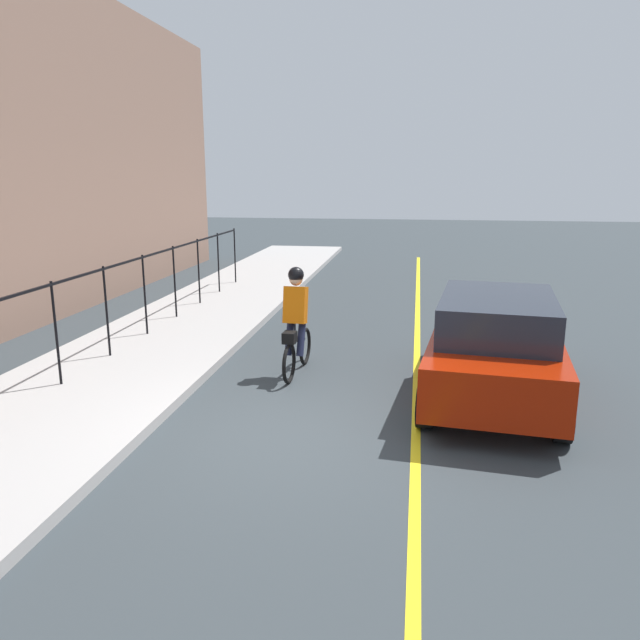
{
  "coord_description": "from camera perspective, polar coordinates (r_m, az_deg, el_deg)",
  "views": [
    {
      "loc": [
        -7.2,
        -1.53,
        3.28
      ],
      "look_at": [
        2.28,
        -0.02,
        1.0
      ],
      "focal_mm": 34.44,
      "sensor_mm": 36.0,
      "label": 1
    }
  ],
  "objects": [
    {
      "name": "ground_plane",
      "position": [
        8.06,
        -2.76,
        -10.67
      ],
      "size": [
        80.0,
        80.0,
        0.0
      ],
      "primitive_type": "plane",
      "color": "#30373B"
    },
    {
      "name": "iron_fence",
      "position": [
        9.98,
        -23.5,
        0.81
      ],
      "size": [
        18.62,
        0.04,
        1.6
      ],
      "color": "black",
      "rests_on": "sidewalk"
    },
    {
      "name": "sidewalk",
      "position": [
        9.3,
        -23.97,
        -8.02
      ],
      "size": [
        40.0,
        3.2,
        0.15
      ],
      "primitive_type": "cube",
      "color": "#9D9A97",
      "rests_on": "ground"
    },
    {
      "name": "cyclist_lead",
      "position": [
        10.13,
        -2.25,
        -0.19
      ],
      "size": [
        1.71,
        0.38,
        1.83
      ],
      "rotation": [
        0.0,
        0.0,
        -0.07
      ],
      "color": "black",
      "rests_on": "ground"
    },
    {
      "name": "lane_line_centre",
      "position": [
        7.91,
        8.89,
        -11.28
      ],
      "size": [
        36.0,
        0.12,
        0.01
      ],
      "primitive_type": "cube",
      "color": "yellow",
      "rests_on": "ground"
    },
    {
      "name": "patrol_sedan",
      "position": [
        9.5,
        15.97,
        -2.15
      ],
      "size": [
        4.58,
        2.32,
        1.58
      ],
      "rotation": [
        0.0,
        0.0,
        -0.11
      ],
      "color": "#921903",
      "rests_on": "ground"
    }
  ]
}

